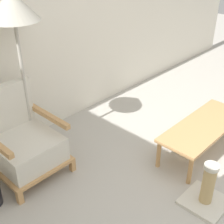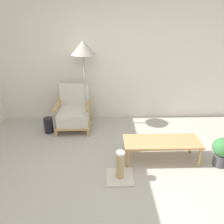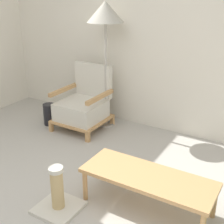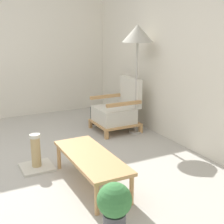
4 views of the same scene
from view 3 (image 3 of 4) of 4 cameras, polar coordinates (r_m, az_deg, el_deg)
The scene contains 6 objects.
wall_back at distance 4.10m, azimuth 8.73°, elevation 14.83°, with size 8.00×0.06×2.70m.
armchair at distance 4.30m, azimuth -5.23°, elevation 1.25°, with size 0.66×0.66×0.86m.
floor_lamp at distance 4.09m, azimuth -1.22°, elevation 17.19°, with size 0.47×0.47×1.68m.
coffee_table at distance 2.78m, azimuth 6.56°, elevation -12.09°, with size 1.16×0.44×0.34m.
vase at distance 4.53m, azimuth -11.36°, elevation -0.40°, with size 0.17×0.17×0.31m, color black.
scratching_post at distance 2.88m, azimuth -9.87°, elevation -14.97°, with size 0.38×0.38×0.43m.
Camera 3 is at (1.55, -1.46, 1.86)m, focal length 50.00 mm.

